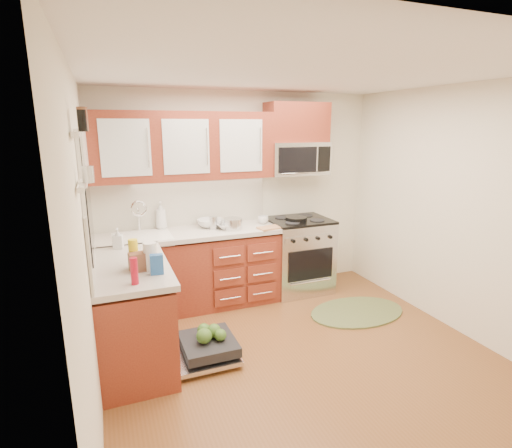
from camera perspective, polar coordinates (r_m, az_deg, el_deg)
name	(u,v)px	position (r m, az deg, el deg)	size (l,w,h in m)	color
floor	(302,357)	(3.95, 6.64, -18.30)	(3.50, 3.50, 0.00)	brown
ceiling	(311,73)	(3.37, 7.90, 20.62)	(3.50, 3.50, 0.00)	white
wall_back	(240,195)	(5.02, -2.30, 4.17)	(3.50, 0.04, 2.50)	white
wall_front	(487,315)	(2.17, 30.12, -11.13)	(3.50, 0.04, 2.50)	white
wall_left	(86,249)	(3.06, -23.09, -3.36)	(0.04, 3.50, 2.50)	white
wall_right	(459,212)	(4.54, 27.07, 1.59)	(0.04, 3.50, 2.50)	white
base_cabinet_back	(191,272)	(4.78, -9.32, -6.81)	(2.05, 0.60, 0.85)	maroon
base_cabinet_left	(133,317)	(3.85, -17.16, -12.56)	(0.60, 1.25, 0.85)	maroon
countertop_back	(189,233)	(4.62, -9.52, -1.33)	(2.07, 0.64, 0.05)	beige
countertop_left	(130,267)	(3.67, -17.54, -5.86)	(0.64, 1.27, 0.05)	beige
backsplash_back	(183,202)	(4.83, -10.39, 3.08)	(2.05, 0.02, 0.57)	beige
backsplash_left	(90,236)	(3.57, -22.61, -1.59)	(0.02, 1.25, 0.57)	beige
upper_cabinets	(183,146)	(4.60, -10.37, 10.89)	(2.05, 0.35, 0.75)	maroon
cabinet_over_mw	(297,122)	(5.06, 5.81, 14.24)	(0.76, 0.35, 0.47)	maroon
range	(298,255)	(5.19, 6.09, -4.42)	(0.76, 0.64, 0.95)	silver
microwave	(297,158)	(5.05, 5.82, 9.30)	(0.76, 0.38, 0.40)	silver
sink	(143,247)	(4.56, -15.89, -3.20)	(0.62, 0.50, 0.26)	white
dishwasher	(204,349)	(3.88, -7.40, -17.28)	(0.70, 0.60, 0.20)	silver
window	(86,196)	(3.48, -23.13, 3.71)	(0.03, 1.05, 1.05)	white
window_blind	(85,154)	(3.44, -23.24, 9.15)	(0.02, 0.96, 0.40)	white
shelf_upper	(76,134)	(2.59, -24.28, 11.63)	(0.04, 0.40, 0.03)	white
shelf_lower	(82,186)	(2.61, -23.63, 5.06)	(0.04, 0.40, 0.03)	white
rug	(357,312)	(4.85, 14.24, -12.07)	(1.14, 0.74, 0.02)	#5A6A3C
skillet	(296,219)	(4.96, 5.76, 0.74)	(0.27, 0.27, 0.05)	black
stock_pot	(233,224)	(4.63, -3.32, 0.02)	(0.22, 0.22, 0.13)	silver
cutting_board	(270,228)	(4.67, 1.95, -0.54)	(0.27, 0.17, 0.02)	#A77C4C
canister	(214,223)	(4.64, -6.09, 0.15)	(0.10, 0.10, 0.15)	silver
paper_towel_roll	(150,256)	(3.44, -14.87, -4.48)	(0.11, 0.11, 0.23)	white
mustard_bottle	(134,254)	(3.53, -17.09, -4.06)	(0.08, 0.08, 0.25)	yellow
red_bottle	(134,271)	(3.17, -17.00, -6.44)	(0.06, 0.06, 0.21)	#A40D21
wooden_box	(139,262)	(3.46, -16.40, -5.20)	(0.15, 0.11, 0.15)	brown
blue_carton	(157,264)	(3.34, -14.00, -5.61)	(0.10, 0.06, 0.17)	#21529D
bowl_a	(228,226)	(4.68, -4.04, -0.24)	(0.27, 0.27, 0.07)	#999999
bowl_b	(210,223)	(4.77, -6.57, 0.14)	(0.30, 0.30, 0.09)	#999999
cup	(263,220)	(4.89, 1.02, 0.61)	(0.12, 0.12, 0.10)	#999999
soap_bottle_a	(161,215)	(4.74, -13.41, 1.21)	(0.12, 0.13, 0.32)	#999999
soap_bottle_b	(118,238)	(4.13, -19.13, -1.95)	(0.09, 0.09, 0.20)	#999999
soap_bottle_c	(146,256)	(3.56, -15.50, -4.47)	(0.13, 0.13, 0.17)	#999999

